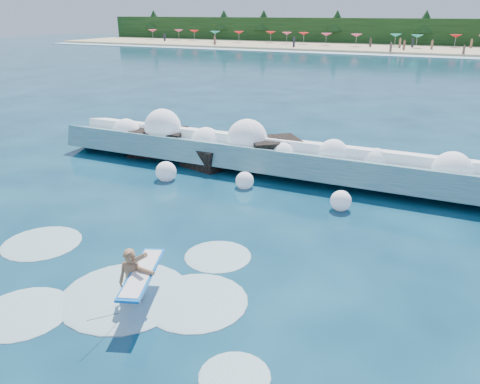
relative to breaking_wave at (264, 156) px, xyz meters
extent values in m
plane|color=#082B41|center=(0.05, -7.75, -0.57)|extent=(200.00, 200.00, 0.00)
cube|color=tan|center=(0.05, 70.25, -0.37)|extent=(140.00, 20.00, 0.40)
cube|color=silver|center=(0.05, 59.25, -0.53)|extent=(140.00, 5.00, 0.08)
cube|color=black|center=(0.05, 80.25, 1.93)|extent=(140.00, 4.00, 5.00)
cube|color=teal|center=(0.00, -0.16, -0.10)|extent=(18.97, 2.89, 1.58)
cube|color=white|center=(0.00, 0.64, 0.38)|extent=(18.97, 1.34, 0.74)
cube|color=black|center=(-5.40, 0.06, -0.10)|extent=(2.93, 2.51, 1.36)
cube|color=black|center=(-2.40, -0.74, -0.21)|extent=(2.20, 1.91, 1.04)
cube|color=black|center=(0.30, 0.46, -0.06)|extent=(2.67, 2.61, 1.46)
imported|color=#976946|center=(0.99, -10.45, -0.03)|extent=(0.69, 0.55, 1.65)
cube|color=blue|center=(1.27, -10.40, 0.26)|extent=(1.26, 2.30, 0.06)
cube|color=white|center=(1.27, -10.40, 0.27)|extent=(1.11, 2.09, 0.06)
cylinder|color=black|center=(1.17, -11.65, -0.12)|extent=(0.01, 0.91, 0.43)
sphere|color=white|center=(-6.91, -0.35, 0.39)|extent=(1.28, 1.28, 1.28)
sphere|color=white|center=(-5.03, -0.06, 0.76)|extent=(1.68, 1.68, 1.68)
sphere|color=white|center=(-2.87, 0.12, 0.23)|extent=(1.38, 1.38, 1.38)
sphere|color=white|center=(-0.85, 0.15, 0.60)|extent=(1.76, 1.76, 1.76)
sphere|color=white|center=(0.90, -0.08, 0.21)|extent=(0.98, 0.98, 0.98)
sphere|color=white|center=(2.94, 0.14, 0.43)|extent=(1.18, 1.18, 1.18)
sphere|color=white|center=(4.60, 0.28, 0.30)|extent=(1.04, 1.04, 1.04)
sphere|color=white|center=(7.34, -0.06, 0.39)|extent=(1.41, 1.41, 1.41)
sphere|color=white|center=(-3.02, -2.94, -0.23)|extent=(0.84, 0.84, 0.84)
sphere|color=white|center=(0.20, -2.41, -0.31)|extent=(0.70, 0.70, 0.70)
sphere|color=white|center=(4.07, -3.03, -0.24)|extent=(0.72, 0.72, 0.72)
ellipsoid|color=silver|center=(0.63, -10.30, -0.57)|extent=(3.12, 3.12, 0.16)
ellipsoid|color=silver|center=(-1.02, -11.85, -0.57)|extent=(2.15, 2.15, 0.11)
ellipsoid|color=silver|center=(2.29, -9.80, -0.57)|extent=(2.49, 2.49, 0.12)
ellipsoid|color=silver|center=(-3.29, -9.15, -0.57)|extent=(2.28, 2.28, 0.11)
ellipsoid|color=silver|center=(1.76, -7.67, -0.57)|extent=(1.88, 1.88, 0.09)
ellipsoid|color=silver|center=(4.15, -11.60, -0.57)|extent=(1.38, 1.38, 0.07)
cone|color=#C3395F|center=(-55.81, 72.25, 1.68)|extent=(2.00, 2.00, 0.50)
cone|color=#C3395F|center=(-49.79, 73.35, 1.68)|extent=(2.00, 2.00, 0.50)
cone|color=red|center=(-45.70, 72.98, 1.68)|extent=(2.00, 2.00, 0.50)
cone|color=#15867A|center=(-39.07, 69.86, 1.68)|extent=(2.00, 2.00, 0.50)
cone|color=red|center=(-34.40, 71.18, 1.68)|extent=(2.00, 2.00, 0.50)
cone|color=red|center=(-28.50, 73.45, 1.68)|extent=(2.00, 2.00, 0.50)
cone|color=#C3395F|center=(-24.49, 71.68, 1.68)|extent=(2.00, 2.00, 0.50)
cone|color=red|center=(-21.21, 72.00, 1.68)|extent=(2.00, 2.00, 0.50)
cone|color=#C3395F|center=(-16.45, 70.54, 1.68)|extent=(2.00, 2.00, 0.50)
cone|color=#C3395F|center=(-10.80, 69.83, 1.68)|extent=(2.00, 2.00, 0.50)
cone|color=#15867A|center=(-4.50, 72.67, 1.68)|extent=(2.00, 2.00, 0.50)
cone|color=#15867A|center=(-0.71, 70.81, 1.68)|extent=(2.00, 2.00, 0.50)
cone|color=red|center=(5.23, 74.66, 1.68)|extent=(2.00, 2.00, 0.50)
cube|color=#3F332D|center=(-9.17, 74.09, 0.51)|extent=(0.35, 0.22, 1.37)
cube|color=#8C664C|center=(-35.88, 66.30, 0.63)|extent=(0.35, 0.22, 1.60)
cube|color=brown|center=(-35.61, 63.12, 0.61)|extent=(0.35, 0.22, 1.57)
cube|color=#3F332D|center=(-26.22, 67.07, 0.62)|extent=(0.35, 0.22, 1.57)
cube|color=brown|center=(1.99, 68.02, 0.62)|extent=(0.35, 0.22, 1.58)
cube|color=#262633|center=(-16.06, 71.45, 0.60)|extent=(0.35, 0.22, 1.54)
cube|color=brown|center=(-51.81, 60.40, 0.30)|extent=(0.35, 0.22, 1.59)
cube|color=#3F332D|center=(-13.06, 73.88, 0.60)|extent=(0.35, 0.22, 1.54)
cube|color=#8C664C|center=(-27.01, 66.20, 0.59)|extent=(0.35, 0.22, 1.53)
cube|color=#262633|center=(-49.23, 60.83, 0.18)|extent=(0.35, 0.22, 1.35)
cube|color=brown|center=(-11.23, 63.33, 0.52)|extent=(0.35, 0.22, 1.39)
cube|color=brown|center=(-45.03, 62.09, 0.30)|extent=(0.35, 0.22, 1.59)
cube|color=#3F332D|center=(9.03, 65.61, 0.57)|extent=(0.35, 0.22, 1.48)
cube|color=#8C664C|center=(-53.64, 65.79, 0.61)|extent=(0.35, 0.22, 1.55)
camera|label=1|loc=(7.13, -17.78, 5.79)|focal=35.00mm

